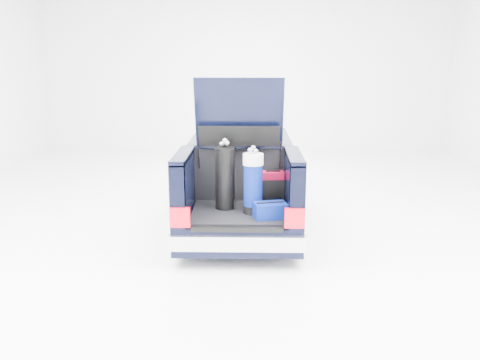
{
  "coord_description": "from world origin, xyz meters",
  "views": [
    {
      "loc": [
        0.18,
        -8.39,
        2.72
      ],
      "look_at": [
        0.0,
        -0.5,
        0.82
      ],
      "focal_mm": 38.0,
      "sensor_mm": 36.0,
      "label": 1
    }
  ],
  "objects_px": {
    "blue_duffel": "(270,210)",
    "blue_golf_bag": "(253,183)",
    "car": "(241,180)",
    "red_suitcase": "(273,188)",
    "black_golf_bag": "(225,178)"
  },
  "relations": [
    {
      "from": "black_golf_bag",
      "to": "blue_duffel",
      "type": "relative_size",
      "value": 2.07
    },
    {
      "from": "car",
      "to": "black_golf_bag",
      "type": "bearing_deg",
      "value": -97.73
    },
    {
      "from": "blue_golf_bag",
      "to": "blue_duffel",
      "type": "relative_size",
      "value": 1.96
    },
    {
      "from": "red_suitcase",
      "to": "car",
      "type": "bearing_deg",
      "value": 108.86
    },
    {
      "from": "car",
      "to": "blue_duffel",
      "type": "xyz_separation_m",
      "value": [
        0.44,
        -1.87,
        0.03
      ]
    },
    {
      "from": "blue_duffel",
      "to": "blue_golf_bag",
      "type": "bearing_deg",
      "value": 122.97
    },
    {
      "from": "blue_golf_bag",
      "to": "blue_duffel",
      "type": "xyz_separation_m",
      "value": [
        0.23,
        -0.23,
        -0.33
      ]
    },
    {
      "from": "car",
      "to": "red_suitcase",
      "type": "height_order",
      "value": "car"
    },
    {
      "from": "car",
      "to": "black_golf_bag",
      "type": "xyz_separation_m",
      "value": [
        -0.2,
        -1.44,
        0.38
      ]
    },
    {
      "from": "car",
      "to": "red_suitcase",
      "type": "relative_size",
      "value": 8.93
    },
    {
      "from": "blue_duffel",
      "to": "car",
      "type": "bearing_deg",
      "value": 90.31
    },
    {
      "from": "car",
      "to": "blue_duffel",
      "type": "height_order",
      "value": "car"
    },
    {
      "from": "blue_golf_bag",
      "to": "blue_duffel",
      "type": "height_order",
      "value": "blue_golf_bag"
    },
    {
      "from": "black_golf_bag",
      "to": "blue_golf_bag",
      "type": "xyz_separation_m",
      "value": [
        0.4,
        -0.2,
        -0.02
      ]
    },
    {
      "from": "car",
      "to": "blue_duffel",
      "type": "bearing_deg",
      "value": -76.82
    }
  ]
}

